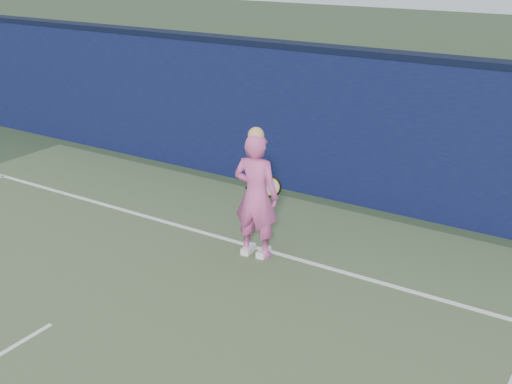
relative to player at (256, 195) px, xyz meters
The scene contains 4 objects.
backstop_wall 2.88m from the player, 111.35° to the left, with size 24.00×0.40×2.50m, color #0B0D34.
wall_cap 3.29m from the player, 111.35° to the left, with size 24.00×0.42×0.10m, color black.
player is the anchor object (origin of this frame).
racket 0.42m from the player, 96.07° to the left, with size 0.62×0.14×0.33m.
Camera 1 is at (5.47, -3.13, 4.18)m, focal length 45.00 mm.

